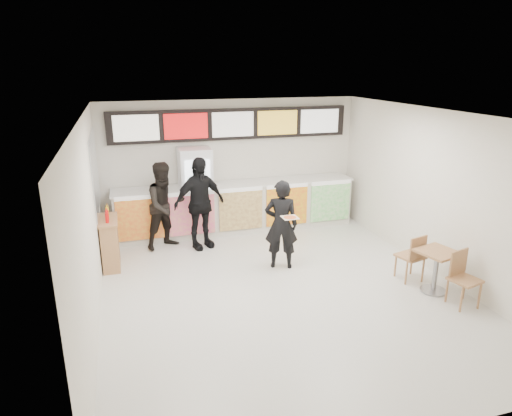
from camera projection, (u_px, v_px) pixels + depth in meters
name	position (u px, v px, depth m)	size (l,w,h in m)	color
floor	(281.00, 290.00, 7.94)	(7.00, 7.00, 0.00)	beige
ceiling	(284.00, 115.00, 7.03)	(7.00, 7.00, 0.00)	white
wall_back	(232.00, 164.00, 10.68)	(6.00, 6.00, 0.00)	silver
wall_left	(89.00, 225.00, 6.67)	(7.00, 7.00, 0.00)	silver
wall_right	(438.00, 193.00, 8.30)	(7.00, 7.00, 0.00)	silver
service_counter	(237.00, 207.00, 10.59)	(5.56, 0.77, 1.14)	silver
menu_board	(232.00, 124.00, 10.31)	(5.50, 0.14, 0.70)	black
drinks_fridge	(196.00, 192.00, 10.22)	(0.70, 0.67, 2.00)	white
mirror_panel	(95.00, 172.00, 8.84)	(0.01, 2.00, 1.50)	#B2B7BF
customer_main	(281.00, 225.00, 8.58)	(0.63, 0.41, 1.73)	black
customer_left	(165.00, 205.00, 9.53)	(0.90, 0.70, 1.85)	black
customer_mid	(199.00, 203.00, 9.49)	(1.14, 0.48, 1.95)	black
pizza_slice	(290.00, 217.00, 8.08)	(0.36, 0.36, 0.02)	beige
cafe_table	(436.00, 264.00, 7.72)	(0.79, 1.58, 0.89)	#B07A50
condiment_ledge	(110.00, 242.00, 8.72)	(0.35, 0.86, 1.15)	#B07A50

